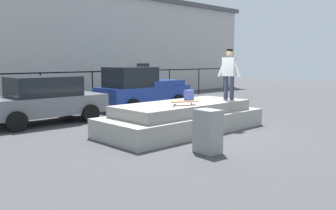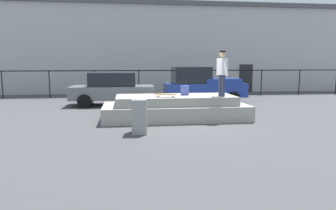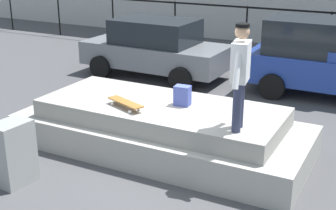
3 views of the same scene
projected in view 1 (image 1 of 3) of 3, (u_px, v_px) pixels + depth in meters
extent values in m
plane|color=#424244|center=(195.00, 131.00, 11.08)|extent=(60.00, 60.00, 0.00)
cube|color=#9E9B93|center=(183.00, 122.00, 11.01)|extent=(5.40, 2.26, 0.56)
cube|color=gray|center=(183.00, 108.00, 10.95)|extent=(4.42, 1.85, 0.33)
cylinder|color=#2D334C|center=(226.00, 88.00, 11.71)|extent=(0.14, 0.14, 0.79)
cylinder|color=#2D334C|center=(232.00, 88.00, 11.57)|extent=(0.14, 0.14, 0.79)
cube|color=silver|center=(229.00, 67.00, 11.55)|extent=(0.31, 0.45, 0.61)
cylinder|color=silver|center=(222.00, 68.00, 11.71)|extent=(0.14, 0.33, 0.61)
cylinder|color=silver|center=(237.00, 68.00, 11.40)|extent=(0.14, 0.33, 0.61)
sphere|color=tan|center=(230.00, 53.00, 11.50)|extent=(0.22, 0.22, 0.22)
cylinder|color=black|center=(230.00, 50.00, 11.49)|extent=(0.24, 0.24, 0.05)
cube|color=brown|center=(185.00, 102.00, 10.26)|extent=(0.84, 0.49, 0.02)
cylinder|color=silver|center=(175.00, 104.00, 10.27)|extent=(0.06, 0.05, 0.06)
cylinder|color=silver|center=(177.00, 105.00, 10.08)|extent=(0.06, 0.05, 0.06)
cylinder|color=silver|center=(191.00, 104.00, 10.46)|extent=(0.06, 0.05, 0.06)
cylinder|color=silver|center=(194.00, 104.00, 10.28)|extent=(0.06, 0.05, 0.06)
cube|color=#3F4C99|center=(189.00, 96.00, 11.25)|extent=(0.30, 0.22, 0.36)
cube|color=slate|center=(45.00, 105.00, 12.35)|extent=(4.15, 1.85, 0.64)
cube|color=black|center=(44.00, 86.00, 12.26)|extent=(2.30, 1.60, 0.67)
cylinder|color=black|center=(17.00, 122.00, 10.87)|extent=(0.64, 0.23, 0.64)
cylinder|color=black|center=(67.00, 108.00, 13.90)|extent=(0.64, 0.23, 0.64)
cylinder|color=black|center=(90.00, 113.00, 12.58)|extent=(0.64, 0.23, 0.64)
cube|color=navy|center=(144.00, 94.00, 15.96)|extent=(4.25, 1.80, 0.73)
cube|color=black|center=(130.00, 77.00, 15.36)|extent=(1.91, 1.65, 0.85)
cube|color=navy|center=(158.00, 82.00, 16.48)|extent=(1.91, 1.70, 0.24)
cylinder|color=black|center=(108.00, 103.00, 15.78)|extent=(0.64, 0.22, 0.64)
cylinder|color=black|center=(133.00, 106.00, 14.46)|extent=(0.64, 0.22, 0.64)
cylinder|color=black|center=(152.00, 98.00, 17.56)|extent=(0.64, 0.22, 0.64)
cylinder|color=black|center=(179.00, 101.00, 16.25)|extent=(0.64, 0.22, 0.64)
cube|color=gray|center=(208.00, 131.00, 8.39)|extent=(0.49, 0.64, 1.04)
cylinder|color=black|center=(41.00, 91.00, 15.90)|extent=(0.06, 0.06, 1.67)
cylinder|color=black|center=(93.00, 88.00, 17.72)|extent=(0.06, 0.06, 1.67)
cylinder|color=black|center=(135.00, 85.00, 19.55)|extent=(0.06, 0.06, 1.67)
cylinder|color=black|center=(169.00, 83.00, 21.37)|extent=(0.06, 0.06, 1.67)
cylinder|color=black|center=(199.00, 81.00, 23.19)|extent=(0.06, 0.06, 1.67)
cylinder|color=black|center=(224.00, 80.00, 25.01)|extent=(0.06, 0.06, 1.67)
cube|color=black|center=(68.00, 72.00, 16.71)|extent=(24.00, 0.04, 0.06)
cube|color=#B2B2AD|center=(19.00, 46.00, 20.74)|extent=(32.51, 7.10, 6.03)
cube|color=#262628|center=(143.00, 79.00, 22.88)|extent=(1.00, 0.06, 2.00)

